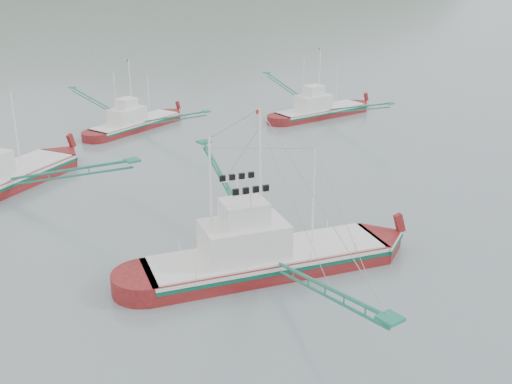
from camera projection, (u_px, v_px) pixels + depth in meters
ground at (309, 262)px, 42.88m from camera, size 1200.00×1200.00×0.00m
main_boat at (265, 240)px, 40.98m from camera, size 16.42×28.12×11.64m
bg_boat_right at (320, 107)px, 79.69m from camera, size 12.61×22.77×9.21m
bg_boat_far at (134, 115)px, 74.01m from camera, size 12.31×20.98×8.74m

